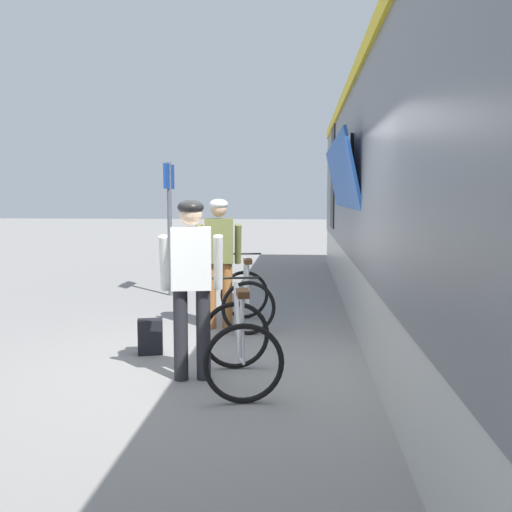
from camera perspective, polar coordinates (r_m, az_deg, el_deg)
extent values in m
plane|color=gray|center=(6.00, -2.00, -11.45)|extent=(80.00, 80.00, 0.00)
cube|color=#B7B7B2|center=(6.61, 24.06, -6.32)|extent=(2.97, 19.33, 0.90)
cube|color=#2356B2|center=(9.21, 8.81, 5.90)|extent=(0.41, 4.61, 1.67)
cube|color=yellow|center=(6.33, 11.31, 20.71)|extent=(0.04, 18.95, 0.20)
cube|color=black|center=(8.53, 9.14, 8.93)|extent=(0.04, 1.10, 0.80)
cube|color=black|center=(12.87, 7.65, 7.91)|extent=(0.03, 1.10, 2.29)
cylinder|color=#232328|center=(5.69, -7.49, -7.78)|extent=(0.14, 0.14, 0.90)
cylinder|color=#232328|center=(5.68, -5.25, -7.76)|extent=(0.14, 0.14, 0.90)
cube|color=white|center=(5.56, -6.46, -0.23)|extent=(0.42, 0.30, 0.60)
cylinder|color=white|center=(5.61, -9.10, -0.72)|extent=(0.13, 0.27, 0.56)
cylinder|color=white|center=(5.60, -3.79, -0.67)|extent=(0.13, 0.27, 0.56)
sphere|color=beige|center=(5.53, -6.51, 4.21)|extent=(0.22, 0.22, 0.22)
ellipsoid|color=black|center=(5.52, -6.52, 4.83)|extent=(0.30, 0.31, 0.14)
cylinder|color=#935B2D|center=(7.83, -4.48, -3.96)|extent=(0.14, 0.14, 0.90)
cylinder|color=#935B2D|center=(7.83, -2.87, -3.95)|extent=(0.14, 0.14, 0.90)
cube|color=olive|center=(7.74, -3.71, 1.52)|extent=(0.41, 0.30, 0.60)
cylinder|color=olive|center=(7.78, -5.63, 1.16)|extent=(0.13, 0.27, 0.56)
cylinder|color=olive|center=(7.79, -1.80, 1.19)|extent=(0.13, 0.27, 0.56)
sphere|color=tan|center=(7.72, -3.74, 4.71)|extent=(0.22, 0.22, 0.22)
ellipsoid|color=white|center=(7.72, -3.74, 5.16)|extent=(0.29, 0.31, 0.14)
torus|color=black|center=(6.02, -2.05, -7.88)|extent=(0.71, 0.18, 0.71)
torus|color=black|center=(5.04, -1.22, -10.64)|extent=(0.71, 0.18, 0.71)
cylinder|color=silver|center=(5.62, -1.80, -6.29)|extent=(0.16, 0.64, 0.63)
cylinder|color=silver|center=(5.45, -1.72, -3.45)|extent=(0.19, 0.84, 0.04)
cylinder|color=silver|center=(5.21, -1.45, -7.27)|extent=(0.09, 0.28, 0.62)
cylinder|color=silver|center=(5.22, -1.39, -10.36)|extent=(0.09, 0.36, 0.08)
cylinder|color=silver|center=(5.03, -1.29, -7.44)|extent=(0.05, 0.15, 0.56)
cylinder|color=silver|center=(5.94, -2.04, -5.36)|extent=(0.05, 0.09, 0.55)
cylinder|color=black|center=(5.86, -2.04, -2.20)|extent=(0.48, 0.11, 0.02)
cube|color=#4C2D19|center=(4.99, -1.32, -3.73)|extent=(0.14, 0.25, 0.06)
torus|color=black|center=(8.45, -1.16, -3.86)|extent=(0.71, 0.15, 0.71)
torus|color=black|center=(7.45, -0.76, -5.19)|extent=(0.71, 0.15, 0.71)
cylinder|color=white|center=(8.06, -1.03, -2.55)|extent=(0.14, 0.64, 0.63)
cylinder|color=white|center=(7.91, -0.99, -0.52)|extent=(0.17, 0.85, 0.04)
cylinder|color=white|center=(7.64, -0.86, -3.02)|extent=(0.08, 0.28, 0.62)
cylinder|color=white|center=(7.63, -0.83, -5.13)|extent=(0.08, 0.36, 0.08)
cylinder|color=white|center=(7.46, -0.79, -3.03)|extent=(0.04, 0.15, 0.56)
cylinder|color=white|center=(8.39, -1.15, -2.04)|extent=(0.04, 0.09, 0.55)
cylinder|color=black|center=(8.32, -1.15, 0.22)|extent=(0.48, 0.09, 0.02)
cube|color=#4C2D19|center=(7.45, -0.80, -0.53)|extent=(0.13, 0.25, 0.06)
cube|color=black|center=(6.72, -10.47, -7.89)|extent=(0.32, 0.25, 0.40)
cylinder|color=#595B60|center=(10.46, -8.57, 2.61)|extent=(0.08, 0.08, 2.40)
cube|color=#193F99|center=(10.45, -8.65, 7.82)|extent=(0.04, 0.70, 0.44)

